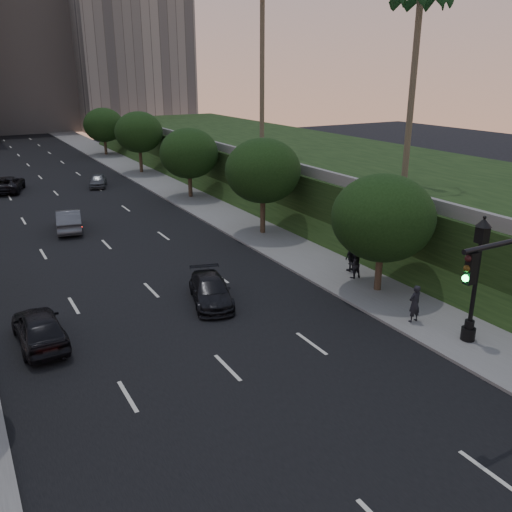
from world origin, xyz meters
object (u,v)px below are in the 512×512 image
sedan_near_right (211,291)px  sedan_far_right (98,180)px  sedan_mid_left (69,220)px  pedestrian_b (354,264)px  sedan_far_left (8,184)px  sedan_near_left (39,328)px  pedestrian_a (415,304)px  street_lamp (475,286)px  pedestrian_c (352,257)px

sedan_near_right → sedan_far_right: sedan_near_right is taller
sedan_mid_left → pedestrian_b: (11.68, -17.75, 0.17)m
sedan_mid_left → sedan_far_left: bearing=-71.5°
sedan_mid_left → sedan_far_left: (-2.35, 16.26, -0.04)m
sedan_near_left → sedan_mid_left: bearing=-106.7°
sedan_near_left → pedestrian_a: pedestrian_a is taller
sedan_near_right → pedestrian_b: pedestrian_b is taller
street_lamp → sedan_near_left: (-15.91, 8.83, -1.85)m
sedan_mid_left → sedan_far_left: sedan_mid_left is taller
sedan_mid_left → sedan_near_right: bearing=112.1°
sedan_mid_left → sedan_near_right: size_ratio=1.05×
sedan_near_left → pedestrian_c: pedestrian_c is taller
sedan_far_left → sedan_near_right: size_ratio=1.18×
street_lamp → sedan_near_left: size_ratio=1.23×
sedan_near_left → pedestrian_c: bearing=179.1°
street_lamp → sedan_mid_left: 28.26m
pedestrian_b → sedan_far_right: bearing=-75.0°
pedestrian_b → sedan_mid_left: bearing=-52.3°
pedestrian_c → sedan_far_left: bearing=-77.0°
pedestrian_b → sedan_near_right: bearing=-3.4°
sedan_near_right → pedestrian_a: bearing=-28.0°
street_lamp → pedestrian_c: 9.22m
sedan_near_left → sedan_mid_left: same height
street_lamp → sedan_far_left: 44.30m
sedan_near_left → sedan_mid_left: size_ratio=0.97×
pedestrian_b → sedan_far_left: bearing=-63.3°
sedan_far_right → sedan_near_left: bearing=-90.1°
sedan_far_right → pedestrian_b: 32.61m
sedan_mid_left → pedestrian_b: 21.25m
sedan_near_right → pedestrian_a: size_ratio=2.53×
sedan_near_left → pedestrian_b: size_ratio=2.85×
sedan_far_right → pedestrian_b: (6.06, -32.04, 0.30)m
sedan_far_right → pedestrian_b: size_ratio=2.37×
sedan_near_left → pedestrian_c: 16.86m
pedestrian_c → sedan_near_left: bearing=-10.2°
street_lamp → sedan_near_right: (-7.79, 9.21, -1.98)m
sedan_near_left → pedestrian_b: pedestrian_b is taller
street_lamp → pedestrian_a: bearing=107.1°
sedan_mid_left → sedan_near_left: bearing=85.1°
street_lamp → sedan_near_left: 18.29m
street_lamp → pedestrian_a: 3.01m
sedan_mid_left → pedestrian_b: pedestrian_b is taller
sedan_mid_left → pedestrian_a: bearing=124.5°
pedestrian_a → sedan_near_right: bearing=-45.1°
sedan_near_left → sedan_far_left: 33.35m
sedan_near_left → sedan_far_left: size_ratio=0.86×
sedan_far_right → pedestrian_c: size_ratio=2.29×
street_lamp → sedan_far_right: 40.59m
street_lamp → sedan_mid_left: street_lamp is taller
street_lamp → sedan_far_left: bearing=107.9°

